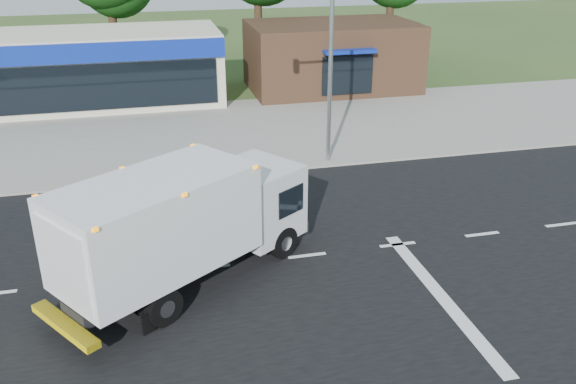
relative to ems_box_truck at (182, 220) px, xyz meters
The scene contains 10 objects.
ground 4.31m from the ems_box_truck, 10.89° to the left, with size 120.00×120.00×0.00m, color #385123.
road_asphalt 4.31m from the ems_box_truck, 10.89° to the left, with size 60.00×14.00×0.02m, color black.
sidewalk 9.87m from the ems_box_truck, 67.24° to the left, with size 60.00×2.40×0.12m, color gray.
parking_apron 15.32m from the ems_box_truck, 75.73° to the left, with size 60.00×9.00×0.02m, color gray.
lane_markings 5.51m from the ems_box_truck, ahead, with size 55.20×7.00×0.01m.
ems_box_truck is the anchor object (origin of this frame).
emergency_worker 1.25m from the ems_box_truck, 105.00° to the left, with size 0.67×0.54×1.71m.
retail_strip_mall 21.31m from the ems_box_truck, 104.28° to the left, with size 18.00×6.20×4.00m.
brown_storefront 23.32m from the ems_box_truck, 62.57° to the left, with size 10.00×6.70×4.00m.
traffic_signal_pole 10.72m from the ems_box_truck, 53.77° to the left, with size 3.51×0.25×8.00m.
Camera 1 is at (-4.44, -15.83, 9.39)m, focal length 38.00 mm.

